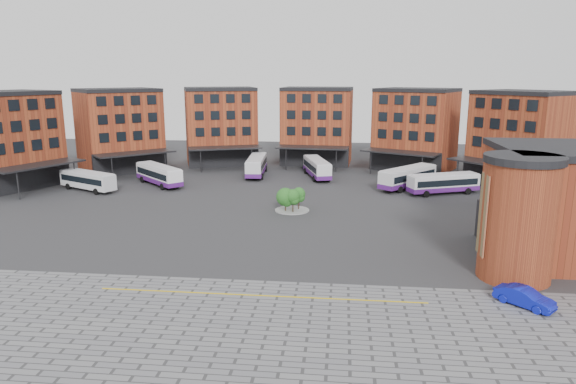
# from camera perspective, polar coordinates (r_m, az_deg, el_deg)

# --- Properties ---
(ground) EXTENTS (160.00, 160.00, 0.00)m
(ground) POSITION_cam_1_polar(r_m,az_deg,el_deg) (54.49, -2.88, -5.28)
(ground) COLOR #28282B
(ground) RESTS_ON ground
(paving_zone) EXTENTS (50.00, 22.00, 0.02)m
(paving_zone) POSITION_cam_1_polar(r_m,az_deg,el_deg) (34.29, -5.36, -16.91)
(paving_zone) COLOR slate
(paving_zone) RESTS_ON ground
(yellow_line) EXTENTS (26.00, 0.15, 0.02)m
(yellow_line) POSITION_cam_1_polar(r_m,az_deg,el_deg) (41.28, -3.14, -11.40)
(yellow_line) COLOR gold
(yellow_line) RESTS_ON paving_zone
(main_building) EXTENTS (94.14, 42.48, 14.60)m
(main_building) POSITION_cam_1_polar(r_m,az_deg,el_deg) (90.81, -2.18, 6.76)
(main_building) COLOR #923D20
(main_building) RESTS_ON ground
(east_building) EXTENTS (17.40, 15.40, 10.60)m
(east_building) POSITION_cam_1_polar(r_m,az_deg,el_deg) (53.55, 28.43, -1.31)
(east_building) COLOR #923D20
(east_building) RESTS_ON ground
(tree_island) EXTENTS (4.40, 4.40, 3.08)m
(tree_island) POSITION_cam_1_polar(r_m,az_deg,el_deg) (64.80, 0.28, -0.67)
(tree_island) COLOR gray
(tree_island) RESTS_ON ground
(bus_a) EXTENTS (10.15, 6.61, 2.88)m
(bus_a) POSITION_cam_1_polar(r_m,az_deg,el_deg) (82.18, -21.38, 1.31)
(bus_a) COLOR silver
(bus_a) RESTS_ON ground
(bus_b) EXTENTS (9.74, 9.55, 3.12)m
(bus_b) POSITION_cam_1_polar(r_m,az_deg,el_deg) (82.88, -14.16, 1.90)
(bus_b) COLOR white
(bus_b) RESTS_ON ground
(bus_c) EXTENTS (3.40, 11.55, 3.21)m
(bus_c) POSITION_cam_1_polar(r_m,az_deg,el_deg) (88.38, -3.52, 2.98)
(bus_c) COLOR silver
(bus_c) RESTS_ON ground
(bus_d) EXTENTS (5.38, 11.24, 3.09)m
(bus_d) POSITION_cam_1_polar(r_m,az_deg,el_deg) (86.62, 3.23, 2.73)
(bus_d) COLOR silver
(bus_d) RESTS_ON ground
(bus_e) EXTENTS (9.58, 10.27, 3.22)m
(bus_e) POSITION_cam_1_polar(r_m,az_deg,el_deg) (80.28, 13.17, 1.64)
(bus_e) COLOR silver
(bus_e) RESTS_ON ground
(bus_f) EXTENTS (10.78, 6.14, 2.99)m
(bus_f) POSITION_cam_1_polar(r_m,az_deg,el_deg) (77.64, 16.89, 0.95)
(bus_f) COLOR silver
(bus_f) RESTS_ON ground
(blue_car) EXTENTS (4.21, 4.05, 1.43)m
(blue_car) POSITION_cam_1_polar(r_m,az_deg,el_deg) (43.11, 24.79, -10.57)
(blue_car) COLOR #0D17AF
(blue_car) RESTS_ON ground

